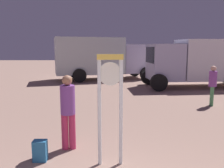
# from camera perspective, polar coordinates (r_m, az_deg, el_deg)

# --- Properties ---
(standing_clock) EXTENTS (0.49, 0.11, 2.14)m
(standing_clock) POSITION_cam_1_polar(r_m,az_deg,el_deg) (4.48, -0.44, -3.18)
(standing_clock) COLOR white
(standing_clock) RESTS_ON ground_plane
(person_near_clock) EXTENTS (0.32, 0.32, 1.67)m
(person_near_clock) POSITION_cam_1_polar(r_m,az_deg,el_deg) (5.34, -10.51, -5.78)
(person_near_clock) COLOR #C42F5A
(person_near_clock) RESTS_ON ground_plane
(backpack) EXTENTS (0.27, 0.23, 0.43)m
(backpack) POSITION_cam_1_polar(r_m,az_deg,el_deg) (5.16, -16.81, -15.05)
(backpack) COLOR #276899
(backpack) RESTS_ON ground_plane
(person_distant) EXTENTS (0.30, 0.30, 1.56)m
(person_distant) POSITION_cam_1_polar(r_m,az_deg,el_deg) (10.00, 22.94, 0.09)
(person_distant) COLOR #4D925A
(person_distant) RESTS_ON ground_plane
(box_truck_near) EXTENTS (6.94, 3.97, 2.92)m
(box_truck_near) POSITION_cam_1_polar(r_m,az_deg,el_deg) (16.84, -3.03, 6.54)
(box_truck_near) COLOR silver
(box_truck_near) RESTS_ON ground_plane
(box_truck_far) EXTENTS (7.15, 2.97, 2.69)m
(box_truck_far) POSITION_cam_1_polar(r_m,az_deg,el_deg) (14.74, 22.29, 5.23)
(box_truck_far) COLOR silver
(box_truck_far) RESTS_ON ground_plane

